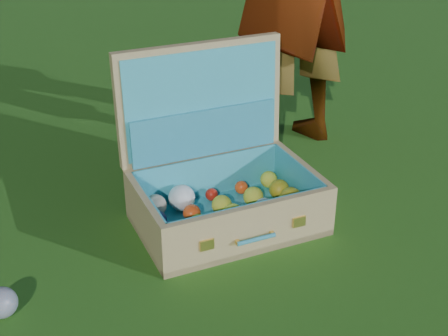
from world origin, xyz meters
TOP-DOWN VIEW (x-y plane):
  - ground at (0.00, 0.00)m, footprint 60.00×60.00m
  - stray_ball at (-0.64, -0.14)m, footprint 0.08×0.08m
  - suitcase at (-0.04, 0.26)m, footprint 0.63×0.54m

SIDE VIEW (x-z plane):
  - ground at x=0.00m, z-range 0.00..0.00m
  - stray_ball at x=-0.64m, z-range 0.00..0.08m
  - suitcase at x=-0.04m, z-range -0.11..0.41m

